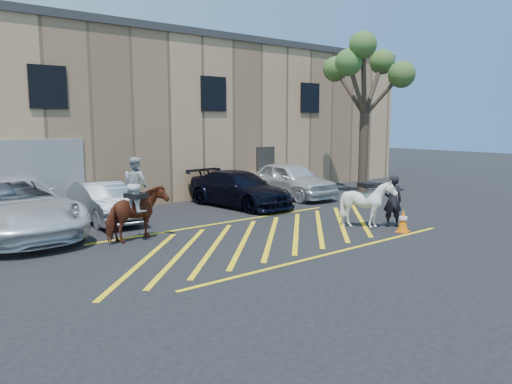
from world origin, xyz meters
TOP-DOWN VIEW (x-y plane):
  - ground at (0.00, 0.00)m, footprint 90.00×90.00m
  - car_white_pickup at (-5.99, 4.60)m, footprint 3.02×6.37m
  - car_silver_sedan at (-2.96, 5.01)m, footprint 1.64×4.17m
  - car_blue_suv at (2.48, 4.47)m, footprint 2.44×5.07m
  - car_white_suv at (5.74, 4.91)m, footprint 2.06×4.76m
  - handler at (3.97, -1.77)m, footprint 0.74×0.70m
  - warehouse at (-0.01, 11.99)m, footprint 32.42×10.20m
  - hatching_zone at (-0.00, -0.30)m, footprint 12.60×5.12m
  - mounted_bay at (-3.35, 1.74)m, footprint 1.98×1.23m
  - saddled_white at (3.22, -1.36)m, footprint 1.51×1.63m
  - traffic_cone at (3.53, -2.49)m, footprint 0.48×0.48m
  - tree at (9.09, 3.53)m, footprint 3.99×4.37m

SIDE VIEW (x-z plane):
  - ground at x=0.00m, z-range 0.00..0.00m
  - hatching_zone at x=0.00m, z-range 0.00..0.01m
  - traffic_cone at x=3.53m, z-range 0.00..0.73m
  - car_silver_sedan at x=-2.96m, z-range 0.00..1.35m
  - car_blue_suv at x=2.48m, z-range 0.00..1.42m
  - saddled_white at x=3.22m, z-range 0.01..1.57m
  - car_white_suv at x=5.74m, z-range 0.00..1.60m
  - handler at x=3.97m, z-range 0.00..1.70m
  - car_white_pickup at x=-5.99m, z-range 0.00..1.76m
  - mounted_bay at x=-3.35m, z-range -0.23..2.20m
  - warehouse at x=-0.01m, z-range 0.00..7.30m
  - tree at x=9.09m, z-range 2.04..9.35m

